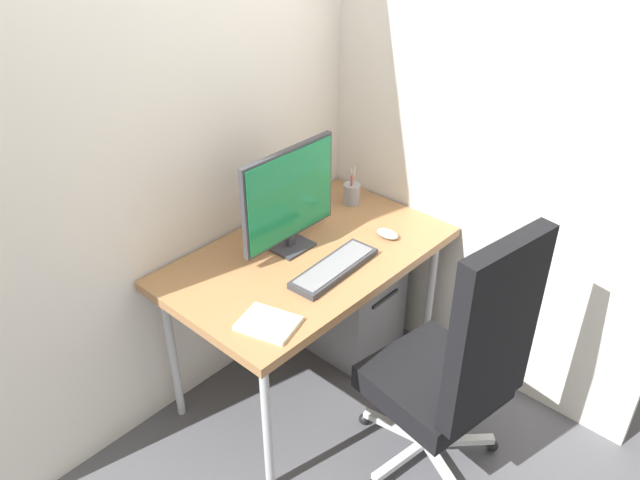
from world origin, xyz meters
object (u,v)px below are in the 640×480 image
at_px(office_chair, 458,365).
at_px(mouse, 388,234).
at_px(monitor, 289,197).
at_px(notebook, 268,323).
at_px(filing_cabinet, 347,298).
at_px(keyboard, 334,268).
at_px(pen_holder, 352,194).

distance_m(office_chair, mouse, 0.69).
distance_m(monitor, mouse, 0.49).
distance_m(mouse, notebook, 0.77).
xyz_separation_m(mouse, notebook, (-0.77, -0.05, -0.01)).
xyz_separation_m(filing_cabinet, notebook, (-0.78, -0.28, 0.47)).
height_order(filing_cabinet, notebook, notebook).
xyz_separation_m(office_chair, monitor, (-0.02, 0.84, 0.40)).
height_order(filing_cabinet, keyboard, keyboard).
distance_m(pen_holder, notebook, 0.97).
bearing_deg(mouse, notebook, -177.40).
bearing_deg(filing_cabinet, notebook, -160.53).
distance_m(mouse, pen_holder, 0.34).
height_order(office_chair, mouse, office_chair).
bearing_deg(keyboard, mouse, -0.15).
height_order(filing_cabinet, monitor, monitor).
bearing_deg(notebook, mouse, -12.97).
xyz_separation_m(keyboard, pen_holder, (0.48, 0.31, 0.04)).
height_order(office_chair, keyboard, office_chair).
height_order(office_chair, monitor, monitor).
bearing_deg(office_chair, notebook, 129.57).
xyz_separation_m(office_chair, keyboard, (-0.03, 0.59, 0.17)).
relative_size(keyboard, notebook, 2.11).
bearing_deg(filing_cabinet, keyboard, -148.23).
height_order(monitor, notebook, monitor).
relative_size(monitor, pen_holder, 2.64).
relative_size(keyboard, mouse, 4.00).
bearing_deg(pen_holder, monitor, -173.19).
relative_size(filing_cabinet, keyboard, 1.30).
bearing_deg(filing_cabinet, office_chair, -112.54).
bearing_deg(notebook, keyboard, -9.75).
height_order(keyboard, pen_holder, pen_holder).
distance_m(office_chair, pen_holder, 1.03).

